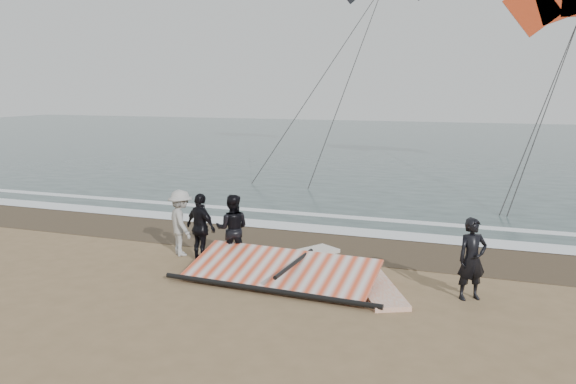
% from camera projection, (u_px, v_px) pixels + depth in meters
% --- Properties ---
extents(ground, '(120.00, 120.00, 0.00)m').
position_uv_depth(ground, '(288.00, 311.00, 10.10)').
color(ground, '#8C704C').
rests_on(ground, ground).
extents(sea, '(120.00, 54.00, 0.02)m').
position_uv_depth(sea, '(439.00, 143.00, 40.70)').
color(sea, '#233838').
rests_on(sea, ground).
extents(wet_sand, '(120.00, 2.80, 0.01)m').
position_uv_depth(wet_sand, '(347.00, 246.00, 14.27)').
color(wet_sand, '#4C3D2B').
rests_on(wet_sand, ground).
extents(foam_near, '(120.00, 0.90, 0.01)m').
position_uv_depth(foam_near, '(359.00, 232.00, 15.57)').
color(foam_near, white).
rests_on(foam_near, sea).
extents(foam_far, '(120.00, 0.45, 0.01)m').
position_uv_depth(foam_far, '(371.00, 219.00, 17.15)').
color(foam_far, white).
rests_on(foam_far, sea).
extents(man_main, '(0.69, 0.62, 1.58)m').
position_uv_depth(man_main, '(472.00, 259.00, 10.57)').
color(man_main, black).
rests_on(man_main, ground).
extents(board_white, '(1.64, 2.47, 0.10)m').
position_uv_depth(board_white, '(376.00, 287.00, 11.22)').
color(board_white, white).
rests_on(board_white, ground).
extents(board_cream, '(1.85, 2.41, 0.10)m').
position_uv_depth(board_cream, '(293.00, 257.00, 13.17)').
color(board_cream, beige).
rests_on(board_cream, ground).
extents(trio_cluster, '(2.44, 1.23, 1.60)m').
position_uv_depth(trio_cluster, '(202.00, 226.00, 13.08)').
color(trio_cluster, black).
rests_on(trio_cluster, ground).
extents(sail_rig, '(4.57, 1.98, 0.51)m').
position_uv_depth(sail_rig, '(280.00, 271.00, 11.73)').
color(sail_rig, black).
rests_on(sail_rig, ground).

